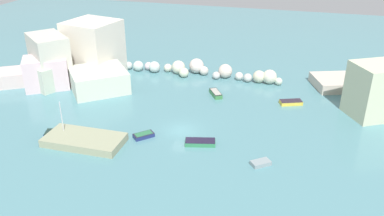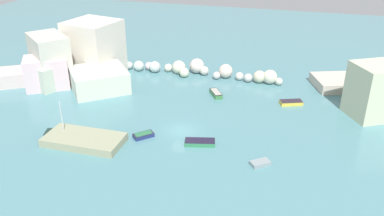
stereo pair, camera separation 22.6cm
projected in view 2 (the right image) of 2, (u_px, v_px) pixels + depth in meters
The scene contains 10 objects.
cove_water at pixel (182, 130), 53.49m from camera, with size 160.00×160.00×0.00m, color teal.
cliff_headland_left at pixel (73, 61), 68.42m from camera, with size 24.69×21.98×9.54m.
rock_breakwater at pixel (205, 70), 71.07m from camera, with size 28.74×4.91×2.65m.
stone_dock at pixel (84, 140), 50.31m from camera, with size 9.81×4.78×0.98m, color #999D7C.
moored_boat_0 at pixel (64, 134), 51.72m from camera, with size 5.06×3.05×5.03m.
moored_boat_1 at pixel (200, 142), 50.11m from camera, with size 4.03×2.39×0.60m.
moored_boat_2 at pixel (260, 163), 46.01m from camera, with size 2.51×2.35×0.48m.
moored_boat_3 at pixel (216, 93), 63.64m from camera, with size 2.70×3.39×0.71m.
moored_boat_4 at pixel (291, 103), 60.75m from camera, with size 3.60×2.58×0.59m.
moored_boat_5 at pixel (143, 135), 51.76m from camera, with size 2.72×2.74×0.56m.
Camera 2 is at (14.41, -44.67, 25.87)m, focal length 37.65 mm.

